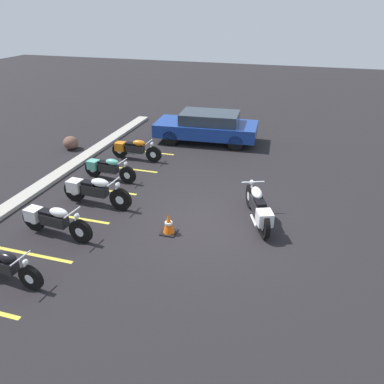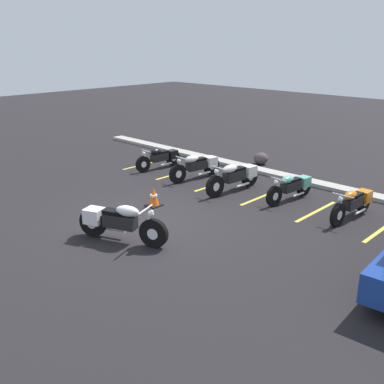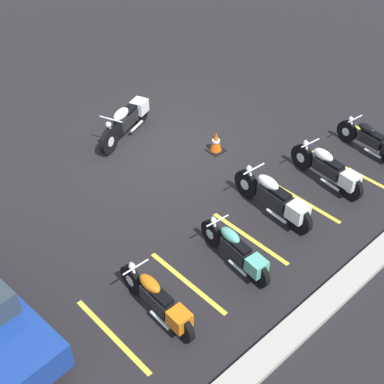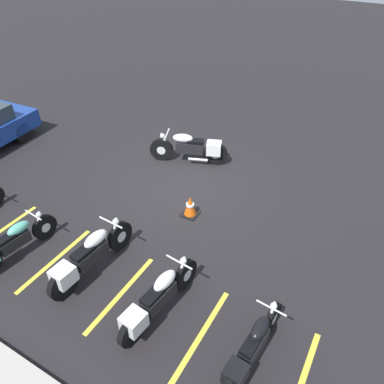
# 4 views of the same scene
# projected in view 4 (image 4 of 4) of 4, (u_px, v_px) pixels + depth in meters

# --- Properties ---
(ground) EXTENTS (60.00, 60.00, 0.00)m
(ground) POSITION_uv_depth(u_px,v_px,m) (183.00, 184.00, 10.36)
(ground) COLOR black
(motorcycle_white_featured) EXTENTS (2.20, 1.06, 0.91)m
(motorcycle_white_featured) POSITION_uv_depth(u_px,v_px,m) (192.00, 148.00, 10.99)
(motorcycle_white_featured) COLOR black
(motorcycle_white_featured) RESTS_ON ground
(parked_bike_0) EXTENTS (0.55, 1.95, 0.77)m
(parked_bike_0) POSITION_uv_depth(u_px,v_px,m) (252.00, 348.00, 6.02)
(parked_bike_0) COLOR black
(parked_bike_0) RESTS_ON ground
(parked_bike_1) EXTENTS (0.63, 2.14, 0.84)m
(parked_bike_1) POSITION_uv_depth(u_px,v_px,m) (156.00, 300.00, 6.73)
(parked_bike_1) COLOR black
(parked_bike_1) RESTS_ON ground
(parked_bike_2) EXTENTS (0.63, 2.26, 0.89)m
(parked_bike_2) POSITION_uv_depth(u_px,v_px,m) (88.00, 257.00, 7.53)
(parked_bike_2) COLOR black
(parked_bike_2) RESTS_ON ground
(parked_bike_3) EXTENTS (0.58, 1.98, 0.78)m
(parked_bike_3) POSITION_uv_depth(u_px,v_px,m) (12.00, 243.00, 7.92)
(parked_bike_3) COLOR black
(parked_bike_3) RESTS_ON ground
(traffic_cone) EXTENTS (0.40, 0.40, 0.55)m
(traffic_cone) POSITION_uv_depth(u_px,v_px,m) (190.00, 206.00, 9.17)
(traffic_cone) COLOR black
(traffic_cone) RESTS_ON ground
(stall_line_1) EXTENTS (0.10, 2.10, 0.00)m
(stall_line_1) POSITION_uv_depth(u_px,v_px,m) (201.00, 335.00, 6.66)
(stall_line_1) COLOR gold
(stall_line_1) RESTS_ON ground
(stall_line_2) EXTENTS (0.10, 2.10, 0.00)m
(stall_line_2) POSITION_uv_depth(u_px,v_px,m) (121.00, 294.00, 7.38)
(stall_line_2) COLOR gold
(stall_line_2) RESTS_ON ground
(stall_line_3) EXTENTS (0.10, 2.10, 0.00)m
(stall_line_3) POSITION_uv_depth(u_px,v_px,m) (55.00, 260.00, 8.10)
(stall_line_3) COLOR gold
(stall_line_3) RESTS_ON ground
(stall_line_4) EXTENTS (0.10, 2.10, 0.00)m
(stall_line_4) POSITION_uv_depth(u_px,v_px,m) (0.00, 231.00, 8.82)
(stall_line_4) COLOR gold
(stall_line_4) RESTS_ON ground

